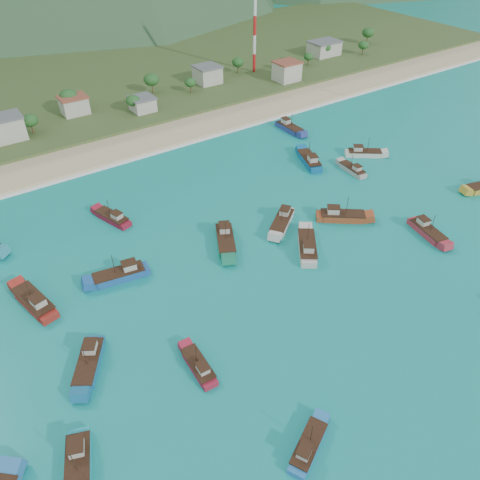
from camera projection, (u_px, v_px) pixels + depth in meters
ground at (282, 306)px, 87.56m from camera, size 600.00×600.00×0.00m
beach at (117, 147)px, 139.13m from camera, size 400.00×18.00×1.20m
land at (55, 87)px, 178.95m from camera, size 400.00×110.00×2.40m
surf_line at (130, 160)px, 132.93m from camera, size 400.00×2.50×0.08m
village at (126, 97)px, 158.46m from camera, size 213.13×27.12×7.00m
vegetation at (62, 110)px, 148.58m from camera, size 277.03×25.68×7.79m
radio_tower at (255, 16)px, 175.77m from camera, size 1.20×1.20×41.66m
boat_0 at (113, 218)px, 109.05m from camera, size 5.88×10.38×5.88m
boat_1 at (199, 367)px, 76.12m from camera, size 3.07×8.90×5.18m
boat_4 at (308, 447)px, 65.36m from camera, size 9.15×6.43×5.28m
boat_6 at (352, 170)px, 127.27m from camera, size 3.36×9.19×5.32m
boat_7 at (225, 240)px, 102.05m from camera, size 8.48×12.05×6.95m
boat_8 at (309, 161)px, 130.81m from camera, size 7.29×12.14×6.89m
boat_12 at (341, 217)px, 109.28m from camera, size 11.09×9.60×6.73m
boat_13 at (282, 222)px, 107.67m from camera, size 10.76×9.11×6.48m
boat_14 at (427, 232)px, 104.85m from camera, size 5.11×10.74×6.11m
boat_15 at (290, 128)px, 147.96m from camera, size 3.27×11.02×6.51m
boat_21 at (120, 275)px, 93.23m from camera, size 11.66×5.11×6.66m
boat_22 at (35, 302)px, 87.18m from camera, size 5.97×12.13×6.89m
boat_23 at (364, 154)px, 134.50m from camera, size 10.13×8.66×6.12m
boat_26 at (307, 247)px, 100.19m from camera, size 9.68×11.31×6.84m
boat_27 at (89, 363)px, 76.41m from camera, size 8.40×10.75×6.33m
boat_28 at (79, 467)px, 62.92m from camera, size 6.66×11.14×6.33m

